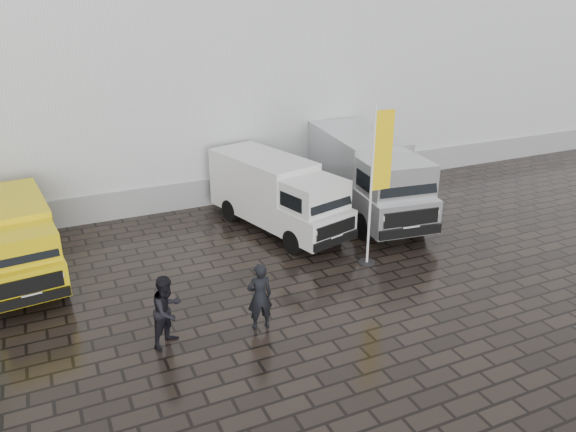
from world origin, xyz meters
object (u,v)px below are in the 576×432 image
at_px(person_front, 260,296).
at_px(person_tent, 168,311).
at_px(van_white, 278,196).
at_px(wheelie_bin, 381,170).
at_px(van_silver, 366,177).
at_px(flagpole, 377,178).
at_px(van_yellow, 17,244).

xyz_separation_m(person_front, person_tent, (-2.16, 0.26, 0.01)).
bearing_deg(person_tent, van_white, 10.26).
height_order(wheelie_bin, person_front, person_front).
height_order(van_silver, wheelie_bin, van_silver).
height_order(flagpole, person_tent, flagpole).
bearing_deg(person_front, van_yellow, -40.31).
bearing_deg(flagpole, wheelie_bin, 54.96).
relative_size(flagpole, person_tent, 2.76).
bearing_deg(person_front, van_silver, -135.58).
distance_m(flagpole, person_front, 5.12).
bearing_deg(van_white, flagpole, -80.52).
bearing_deg(person_front, van_white, -113.81).
relative_size(wheelie_bin, person_tent, 0.64).
distance_m(wheelie_bin, person_tent, 13.42).
relative_size(van_silver, person_front, 3.82).
bearing_deg(flagpole, van_yellow, 161.65).
distance_m(van_yellow, van_silver, 11.50).
bearing_deg(van_white, wheelie_bin, 9.53).
distance_m(person_front, person_tent, 2.17).
bearing_deg(wheelie_bin, person_tent, -129.01).
height_order(van_yellow, wheelie_bin, van_yellow).
bearing_deg(van_yellow, van_silver, -4.83).
bearing_deg(person_tent, van_yellow, 87.05).
relative_size(van_white, van_silver, 0.85).
bearing_deg(wheelie_bin, van_white, -140.00).
height_order(flagpole, wheelie_bin, flagpole).
bearing_deg(wheelie_bin, van_yellow, -152.58).
distance_m(van_yellow, person_tent, 5.73).
bearing_deg(van_white, van_silver, -15.15).
xyz_separation_m(wheelie_bin, person_front, (-8.74, -8.08, 0.30)).
distance_m(van_white, van_silver, 3.46).
xyz_separation_m(van_yellow, van_silver, (11.49, 0.27, 0.32)).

